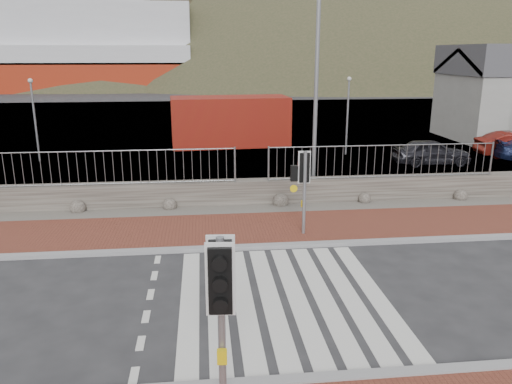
{
  "coord_description": "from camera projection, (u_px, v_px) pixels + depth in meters",
  "views": [
    {
      "loc": [
        -1.71,
        -10.05,
        5.35
      ],
      "look_at": [
        -0.3,
        3.0,
        1.66
      ],
      "focal_mm": 35.0,
      "sensor_mm": 36.0,
      "label": 1
    }
  ],
  "objects": [
    {
      "name": "zebra_crossing",
      "position": [
        284.0,
        298.0,
        11.24
      ],
      "size": [
        4.62,
        5.6,
        0.01
      ],
      "color": "silver",
      "rests_on": "ground"
    },
    {
      "name": "water",
      "position": [
        213.0,
        91.0,
        71.44
      ],
      "size": [
        220.0,
        50.0,
        0.05
      ],
      "primitive_type": "cube",
      "color": "#3F4C54",
      "rests_on": "ground"
    },
    {
      "name": "quay",
      "position": [
        225.0,
        125.0,
        37.94
      ],
      "size": [
        120.0,
        40.0,
        0.5
      ],
      "primitive_type": "cube",
      "color": "#4C4C4F",
      "rests_on": "ground"
    },
    {
      "name": "ground",
      "position": [
        284.0,
        298.0,
        11.24
      ],
      "size": [
        220.0,
        220.0,
        0.0
      ],
      "primitive_type": "plane",
      "color": "#28282B",
      "rests_on": "ground"
    },
    {
      "name": "kerb_far",
      "position": [
        267.0,
        246.0,
        14.1
      ],
      "size": [
        40.0,
        0.25,
        0.12
      ],
      "primitive_type": "cube",
      "color": "gray",
      "rests_on": "ground"
    },
    {
      "name": "railing",
      "position": [
        252.0,
        156.0,
        17.59
      ],
      "size": [
        18.07,
        0.07,
        1.22
      ],
      "color": "gray",
      "rests_on": "stone_wall"
    },
    {
      "name": "kerb_near",
      "position": [
        312.0,
        380.0,
        8.35
      ],
      "size": [
        40.0,
        0.25,
        0.12
      ],
      "primitive_type": "cube",
      "color": "gray",
      "rests_on": "ground"
    },
    {
      "name": "stone_wall",
      "position": [
        251.0,
        192.0,
        18.1
      ],
      "size": [
        40.0,
        0.6,
        0.9
      ],
      "primitive_type": "cube",
      "color": "#443E38",
      "rests_on": "ground"
    },
    {
      "name": "hills_backdrop",
      "position": [
        246.0,
        196.0,
        102.31
      ],
      "size": [
        254.0,
        90.0,
        100.0
      ],
      "color": "#333821",
      "rests_on": "ground"
    },
    {
      "name": "shipping_container",
      "position": [
        230.0,
        121.0,
        29.43
      ],
      "size": [
        7.0,
        3.32,
        2.84
      ],
      "primitive_type": "cube",
      "rotation": [
        0.0,
        0.0,
        0.07
      ],
      "color": "maroon",
      "rests_on": "ground"
    },
    {
      "name": "car_a",
      "position": [
        432.0,
        152.0,
        24.47
      ],
      "size": [
        3.75,
        1.66,
        1.26
      ],
      "primitive_type": "imported",
      "rotation": [
        0.0,
        0.0,
        1.52
      ],
      "color": "black",
      "rests_on": "ground"
    },
    {
      "name": "traffic_signal_near",
      "position": [
        221.0,
        290.0,
        7.09
      ],
      "size": [
        0.43,
        0.28,
        2.89
      ],
      "rotation": [
        0.0,
        0.0,
        -0.07
      ],
      "color": "gray",
      "rests_on": "ground"
    },
    {
      "name": "streetlight",
      "position": [
        320.0,
        67.0,
        18.01
      ],
      "size": [
        1.72,
        0.89,
        8.58
      ],
      "rotation": [
        0.0,
        0.0,
        0.42
      ],
      "color": "gray",
      "rests_on": "ground"
    },
    {
      "name": "gravel_strip",
      "position": [
        254.0,
        210.0,
        17.45
      ],
      "size": [
        40.0,
        1.5,
        0.06
      ],
      "primitive_type": "cube",
      "color": "#59544C",
      "rests_on": "ground"
    },
    {
      "name": "sidewalk_far",
      "position": [
        260.0,
        229.0,
        15.54
      ],
      "size": [
        40.0,
        3.0,
        0.08
      ],
      "primitive_type": "cube",
      "color": "brown",
      "rests_on": "ground"
    },
    {
      "name": "traffic_signal_far",
      "position": [
        304.0,
        175.0,
        14.57
      ],
      "size": [
        0.61,
        0.23,
        2.6
      ],
      "rotation": [
        0.0,
        0.0,
        3.15
      ],
      "color": "gray",
      "rests_on": "ground"
    },
    {
      "name": "ferry",
      "position": [
        41.0,
        52.0,
        72.22
      ],
      "size": [
        50.0,
        16.0,
        20.0
      ],
      "color": "maroon",
      "rests_on": "ground"
    }
  ]
}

